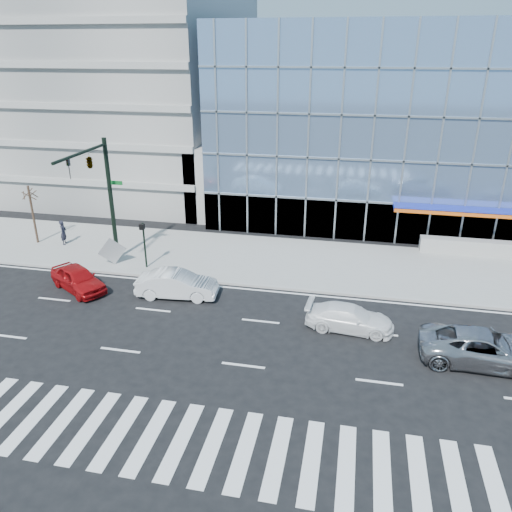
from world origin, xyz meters
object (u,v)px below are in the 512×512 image
(white_suv, at_px, (350,318))
(silver_suv, at_px, (483,348))
(white_sedan, at_px, (177,284))
(tilted_panel, at_px, (112,251))
(traffic_signal, at_px, (96,175))
(pedestrian, at_px, (63,232))
(street_tree_near, at_px, (29,194))
(ped_signal_post, at_px, (144,238))
(red_sedan, at_px, (78,279))

(white_suv, bearing_deg, silver_suv, -101.88)
(white_sedan, xyz_separation_m, tilted_panel, (-5.58, 3.20, 0.30))
(traffic_signal, xyz_separation_m, white_sedan, (5.77, -2.77, -5.40))
(silver_suv, xyz_separation_m, pedestrian, (-26.43, 9.16, 0.25))
(street_tree_near, bearing_deg, pedestrian, 2.73)
(ped_signal_post, relative_size, tilted_panel, 2.31)
(traffic_signal, height_order, red_sedan, traffic_signal)
(ped_signal_post, relative_size, white_suv, 0.68)
(red_sedan, distance_m, pedestrian, 7.74)
(traffic_signal, height_order, ped_signal_post, traffic_signal)
(red_sedan, height_order, pedestrian, pedestrian)
(silver_suv, relative_size, white_sedan, 1.21)
(traffic_signal, xyz_separation_m, silver_suv, (21.56, -6.13, -5.39))
(silver_suv, height_order, tilted_panel, tilted_panel)
(red_sedan, height_order, tilted_panel, tilted_panel)
(white_sedan, height_order, tilted_panel, tilted_panel)
(silver_suv, bearing_deg, white_sedan, 79.67)
(white_sedan, height_order, red_sedan, white_sedan)
(silver_suv, height_order, red_sedan, silver_suv)
(red_sedan, bearing_deg, pedestrian, 68.82)
(silver_suv, relative_size, pedestrian, 3.18)
(street_tree_near, distance_m, red_sedan, 9.60)
(traffic_signal, xyz_separation_m, street_tree_near, (-7.00, 2.93, -2.39))
(red_sedan, xyz_separation_m, pedestrian, (-4.64, 6.18, 0.31))
(white_sedan, relative_size, pedestrian, 2.62)
(traffic_signal, bearing_deg, red_sedan, -94.21)
(white_sedan, xyz_separation_m, pedestrian, (-10.64, 5.80, 0.27))
(white_suv, relative_size, tilted_panel, 3.41)
(street_tree_near, bearing_deg, silver_suv, -17.61)
(silver_suv, distance_m, tilted_panel, 22.35)
(ped_signal_post, distance_m, street_tree_near, 9.97)
(silver_suv, bearing_deg, white_suv, 75.67)
(ped_signal_post, height_order, silver_suv, ped_signal_post)
(silver_suv, relative_size, red_sedan, 1.33)
(ped_signal_post, xyz_separation_m, tilted_panel, (-2.30, 0.06, -1.08))
(white_suv, height_order, red_sedan, red_sedan)
(pedestrian, bearing_deg, ped_signal_post, -122.23)
(white_suv, distance_m, pedestrian, 21.75)
(traffic_signal, bearing_deg, tilted_panel, 65.92)
(red_sedan, bearing_deg, street_tree_near, 79.97)
(pedestrian, bearing_deg, white_sedan, -131.00)
(traffic_signal, height_order, white_sedan, traffic_signal)
(silver_suv, relative_size, white_suv, 1.26)
(white_suv, distance_m, white_sedan, 9.92)
(traffic_signal, relative_size, silver_suv, 1.43)
(white_suv, distance_m, red_sedan, 15.84)
(street_tree_near, xyz_separation_m, white_suv, (22.56, -7.34, -3.14))
(red_sedan, bearing_deg, traffic_signal, 27.68)
(street_tree_near, bearing_deg, white_sedan, -24.05)
(ped_signal_post, bearing_deg, pedestrian, 160.18)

